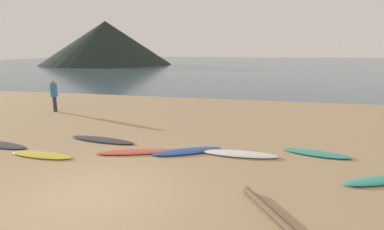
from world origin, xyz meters
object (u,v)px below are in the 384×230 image
surfboard_3 (102,140)px  person_1 (54,93)px  surfboard_7 (316,153)px  driftwood_log (268,209)px  surfboard_4 (136,152)px  surfboard_6 (240,154)px  surfboard_8 (384,180)px  surfboard_2 (42,155)px  surfboard_5 (187,151)px

surfboard_3 → person_1: (-4.87, 4.12, 0.92)m
surfboard_7 → driftwood_log: (-1.39, -3.84, 0.03)m
surfboard_4 → surfboard_7: size_ratio=1.26×
surfboard_6 → surfboard_8: surfboard_6 is taller
surfboard_6 → surfboard_7: (2.21, 0.62, -0.01)m
surfboard_2 → surfboard_7: 8.13m
surfboard_8 → surfboard_7: bearing=99.2°
surfboard_5 → person_1: bearing=118.3°
surfboard_4 → person_1: person_1 is taller
surfboard_5 → surfboard_6: bearing=-27.8°
surfboard_7 → person_1: bearing=174.7°
surfboard_5 → person_1: size_ratio=1.34×
surfboard_2 → surfboard_6: (5.66, 1.43, 0.01)m
surfboard_3 → surfboard_4: size_ratio=1.06×
surfboard_3 → driftwood_log: (5.55, -3.64, 0.03)m
surfboard_7 → surfboard_8: surfboard_8 is taller
surfboard_5 → driftwood_log: (2.39, -3.11, 0.02)m
surfboard_3 → driftwood_log: 6.64m
surfboard_4 → surfboard_6: (3.06, 0.52, 0.01)m
surfboard_3 → surfboard_8: surfboard_8 is taller
surfboard_4 → surfboard_7: bearing=-8.5°
surfboard_3 → surfboard_6: 4.75m
person_1 → surfboard_5: bearing=2.6°
surfboard_2 → surfboard_3: surfboard_2 is taller
surfboard_4 → surfboard_8: 6.58m
surfboard_4 → surfboard_8: (6.56, -0.57, 0.00)m
surfboard_2 → driftwood_log: (6.48, -1.79, 0.03)m
surfboard_3 → surfboard_6: surfboard_6 is taller
surfboard_7 → driftwood_log: 4.08m
surfboard_3 → surfboard_7: (6.94, 0.20, 0.00)m
surfboard_7 → person_1: size_ratio=1.17×
person_1 → driftwood_log: person_1 is taller
surfboard_8 → surfboard_2: bearing=154.3°
surfboard_2 → surfboard_3: (0.93, 1.84, -0.00)m
surfboard_8 → person_1: person_1 is taller
surfboard_4 → surfboard_6: bearing=-11.1°
surfboard_4 → surfboard_8: size_ratio=1.07×
surfboard_5 → surfboard_7: 3.85m
surfboard_5 → surfboard_8: bearing=-42.7°
surfboard_4 → driftwood_log: driftwood_log is taller
surfboard_2 → surfboard_5: (4.09, 1.32, 0.01)m
surfboard_3 → surfboard_7: 6.95m
surfboard_2 → driftwood_log: size_ratio=1.12×
surfboard_6 → driftwood_log: bearing=-75.5°
surfboard_8 → surfboard_3: bearing=141.8°
person_1 → surfboard_3: bearing=-7.5°
surfboard_3 → surfboard_7: bearing=9.5°
surfboard_7 → surfboard_6: bearing=-151.2°
surfboard_5 → driftwood_log: size_ratio=1.19×
surfboard_2 → surfboard_8: surfboard_8 is taller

